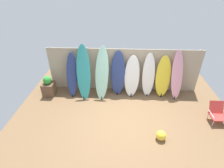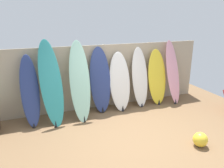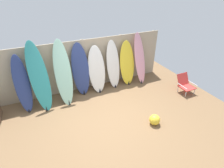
{
  "view_description": "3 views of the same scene",
  "coord_description": "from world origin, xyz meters",
  "px_view_note": "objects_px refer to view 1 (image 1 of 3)",
  "views": [
    {
      "loc": [
        -0.15,
        -4.35,
        4.15
      ],
      "look_at": [
        -0.41,
        0.8,
        0.96
      ],
      "focal_mm": 28.0,
      "sensor_mm": 36.0,
      "label": 1
    },
    {
      "loc": [
        -1.95,
        -3.71,
        2.55
      ],
      "look_at": [
        -0.17,
        0.94,
        1.0
      ],
      "focal_mm": 35.0,
      "sensor_mm": 36.0,
      "label": 2
    },
    {
      "loc": [
        -1.48,
        -3.52,
        3.45
      ],
      "look_at": [
        0.39,
        0.52,
        0.82
      ],
      "focal_mm": 28.0,
      "sensor_mm": 36.0,
      "label": 3
    }
  ],
  "objects_px": {
    "surfboard_seafoam_2": "(102,74)",
    "planter_box": "(49,87)",
    "surfboard_teal_1": "(84,73)",
    "beach_chair": "(217,112)",
    "surfboard_pink_7": "(177,76)",
    "surfboard_navy_0": "(72,75)",
    "surfboard_yellow_6": "(163,77)",
    "surfboard_white_4": "(132,77)",
    "surfboard_navy_3": "(118,74)",
    "beach_ball": "(161,135)",
    "surfboard_white_5": "(148,75)"
  },
  "relations": [
    {
      "from": "surfboard_yellow_6",
      "to": "planter_box",
      "type": "relative_size",
      "value": 1.96
    },
    {
      "from": "surfboard_pink_7",
      "to": "planter_box",
      "type": "distance_m",
      "value": 5.07
    },
    {
      "from": "surfboard_seafoam_2",
      "to": "planter_box",
      "type": "bearing_deg",
      "value": -178.2
    },
    {
      "from": "surfboard_seafoam_2",
      "to": "surfboard_white_4",
      "type": "relative_size",
      "value": 1.23
    },
    {
      "from": "surfboard_white_4",
      "to": "surfboard_seafoam_2",
      "type": "bearing_deg",
      "value": -172.22
    },
    {
      "from": "surfboard_teal_1",
      "to": "beach_ball",
      "type": "relative_size",
      "value": 6.86
    },
    {
      "from": "beach_ball",
      "to": "surfboard_seafoam_2",
      "type": "bearing_deg",
      "value": 131.55
    },
    {
      "from": "surfboard_navy_0",
      "to": "surfboard_white_4",
      "type": "height_order",
      "value": "surfboard_navy_0"
    },
    {
      "from": "surfboard_seafoam_2",
      "to": "surfboard_navy_3",
      "type": "relative_size",
      "value": 1.11
    },
    {
      "from": "surfboard_seafoam_2",
      "to": "surfboard_navy_3",
      "type": "height_order",
      "value": "surfboard_seafoam_2"
    },
    {
      "from": "planter_box",
      "to": "beach_ball",
      "type": "relative_size",
      "value": 2.8
    },
    {
      "from": "surfboard_navy_0",
      "to": "surfboard_pink_7",
      "type": "height_order",
      "value": "surfboard_pink_7"
    },
    {
      "from": "surfboard_yellow_6",
      "to": "planter_box",
      "type": "height_order",
      "value": "surfboard_yellow_6"
    },
    {
      "from": "surfboard_teal_1",
      "to": "surfboard_yellow_6",
      "type": "height_order",
      "value": "surfboard_teal_1"
    },
    {
      "from": "surfboard_seafoam_2",
      "to": "planter_box",
      "type": "xyz_separation_m",
      "value": [
        -2.17,
        -0.07,
        -0.62
      ]
    },
    {
      "from": "surfboard_white_5",
      "to": "beach_ball",
      "type": "distance_m",
      "value": 2.5
    },
    {
      "from": "surfboard_white_5",
      "to": "planter_box",
      "type": "height_order",
      "value": "surfboard_white_5"
    },
    {
      "from": "surfboard_navy_0",
      "to": "surfboard_seafoam_2",
      "type": "bearing_deg",
      "value": -3.78
    },
    {
      "from": "surfboard_pink_7",
      "to": "surfboard_white_5",
      "type": "bearing_deg",
      "value": 174.89
    },
    {
      "from": "planter_box",
      "to": "beach_ball",
      "type": "bearing_deg",
      "value": -27.4
    },
    {
      "from": "surfboard_navy_3",
      "to": "surfboard_white_4",
      "type": "bearing_deg",
      "value": -5.45
    },
    {
      "from": "surfboard_navy_0",
      "to": "surfboard_white_5",
      "type": "relative_size",
      "value": 0.99
    },
    {
      "from": "surfboard_navy_0",
      "to": "surfboard_seafoam_2",
      "type": "height_order",
      "value": "surfboard_seafoam_2"
    },
    {
      "from": "surfboard_white_5",
      "to": "beach_ball",
      "type": "xyz_separation_m",
      "value": [
        0.14,
        -2.4,
        -0.7
      ]
    },
    {
      "from": "surfboard_seafoam_2",
      "to": "beach_ball",
      "type": "xyz_separation_m",
      "value": [
        1.95,
        -2.2,
        -0.83
      ]
    },
    {
      "from": "surfboard_white_4",
      "to": "beach_ball",
      "type": "relative_size",
      "value": 5.44
    },
    {
      "from": "surfboard_teal_1",
      "to": "surfboard_pink_7",
      "type": "bearing_deg",
      "value": 1.85
    },
    {
      "from": "surfboard_white_4",
      "to": "planter_box",
      "type": "height_order",
      "value": "surfboard_white_4"
    },
    {
      "from": "surfboard_seafoam_2",
      "to": "surfboard_yellow_6",
      "type": "distance_m",
      "value": 2.39
    },
    {
      "from": "surfboard_seafoam_2",
      "to": "planter_box",
      "type": "height_order",
      "value": "surfboard_seafoam_2"
    },
    {
      "from": "surfboard_white_4",
      "to": "surfboard_pink_7",
      "type": "bearing_deg",
      "value": -1.84
    },
    {
      "from": "surfboard_navy_0",
      "to": "surfboard_teal_1",
      "type": "height_order",
      "value": "surfboard_teal_1"
    },
    {
      "from": "beach_chair",
      "to": "surfboard_teal_1",
      "type": "bearing_deg",
      "value": -177.09
    },
    {
      "from": "surfboard_pink_7",
      "to": "beach_ball",
      "type": "xyz_separation_m",
      "value": [
        -0.92,
        -2.3,
        -0.77
      ]
    },
    {
      "from": "surfboard_seafoam_2",
      "to": "surfboard_white_5",
      "type": "distance_m",
      "value": 1.82
    },
    {
      "from": "surfboard_navy_3",
      "to": "planter_box",
      "type": "relative_size",
      "value": 2.14
    },
    {
      "from": "surfboard_seafoam_2",
      "to": "surfboard_pink_7",
      "type": "distance_m",
      "value": 2.87
    },
    {
      "from": "surfboard_navy_0",
      "to": "surfboard_navy_3",
      "type": "distance_m",
      "value": 1.81
    },
    {
      "from": "planter_box",
      "to": "surfboard_navy_3",
      "type": "bearing_deg",
      "value": 5.75
    },
    {
      "from": "surfboard_seafoam_2",
      "to": "beach_ball",
      "type": "height_order",
      "value": "surfboard_seafoam_2"
    },
    {
      "from": "surfboard_seafoam_2",
      "to": "planter_box",
      "type": "distance_m",
      "value": 2.25
    },
    {
      "from": "planter_box",
      "to": "beach_chair",
      "type": "bearing_deg",
      "value": -11.15
    },
    {
      "from": "surfboard_teal_1",
      "to": "beach_chair",
      "type": "xyz_separation_m",
      "value": [
        4.64,
        -1.26,
        -0.68
      ]
    },
    {
      "from": "surfboard_yellow_6",
      "to": "beach_chair",
      "type": "relative_size",
      "value": 2.57
    },
    {
      "from": "surfboard_teal_1",
      "to": "surfboard_yellow_6",
      "type": "xyz_separation_m",
      "value": [
        3.08,
        0.18,
        -0.2
      ]
    },
    {
      "from": "surfboard_teal_1",
      "to": "surfboard_yellow_6",
      "type": "distance_m",
      "value": 3.09
    },
    {
      "from": "surfboard_pink_7",
      "to": "planter_box",
      "type": "height_order",
      "value": "surfboard_pink_7"
    },
    {
      "from": "beach_chair",
      "to": "surfboard_white_5",
      "type": "bearing_deg",
      "value": 163.47
    },
    {
      "from": "surfboard_white_4",
      "to": "surfboard_yellow_6",
      "type": "relative_size",
      "value": 0.99
    },
    {
      "from": "surfboard_seafoam_2",
      "to": "beach_chair",
      "type": "relative_size",
      "value": 3.13
    }
  ]
}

